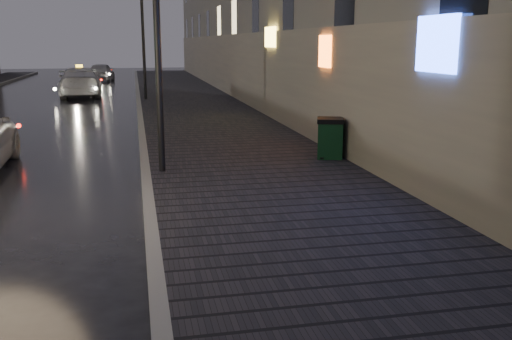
{
  "coord_description": "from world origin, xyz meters",
  "views": [
    {
      "loc": [
        1.35,
        -6.0,
        2.83
      ],
      "look_at": [
        3.18,
        2.61,
        0.85
      ],
      "focal_mm": 40.0,
      "sensor_mm": 36.0,
      "label": 1
    }
  ],
  "objects_px": {
    "trash_bin": "(330,138)",
    "car_far": "(101,72)",
    "lamp_far": "(143,28)",
    "taxi_mid": "(80,82)",
    "lamp_near": "(156,8)"
  },
  "relations": [
    {
      "from": "trash_bin",
      "to": "car_far",
      "type": "bearing_deg",
      "value": 120.51
    },
    {
      "from": "lamp_far",
      "to": "taxi_mid",
      "type": "distance_m",
      "value": 5.63
    },
    {
      "from": "lamp_near",
      "to": "trash_bin",
      "type": "bearing_deg",
      "value": 8.54
    },
    {
      "from": "car_far",
      "to": "lamp_far",
      "type": "bearing_deg",
      "value": 105.19
    },
    {
      "from": "lamp_near",
      "to": "trash_bin",
      "type": "distance_m",
      "value": 4.91
    },
    {
      "from": "lamp_far",
      "to": "taxi_mid",
      "type": "xyz_separation_m",
      "value": [
        -3.31,
        3.65,
        -2.72
      ]
    },
    {
      "from": "lamp_far",
      "to": "car_far",
      "type": "distance_m",
      "value": 16.27
    },
    {
      "from": "lamp_near",
      "to": "taxi_mid",
      "type": "relative_size",
      "value": 1.0
    },
    {
      "from": "lamp_far",
      "to": "taxi_mid",
      "type": "height_order",
      "value": "lamp_far"
    },
    {
      "from": "lamp_far",
      "to": "trash_bin",
      "type": "relative_size",
      "value": 5.58
    },
    {
      "from": "car_far",
      "to": "taxi_mid",
      "type": "bearing_deg",
      "value": 92.78
    },
    {
      "from": "taxi_mid",
      "to": "trash_bin",
      "type": "bearing_deg",
      "value": 106.5
    },
    {
      "from": "trash_bin",
      "to": "car_far",
      "type": "relative_size",
      "value": 0.24
    },
    {
      "from": "lamp_near",
      "to": "lamp_far",
      "type": "distance_m",
      "value": 16.0
    },
    {
      "from": "lamp_far",
      "to": "car_far",
      "type": "height_order",
      "value": "lamp_far"
    }
  ]
}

